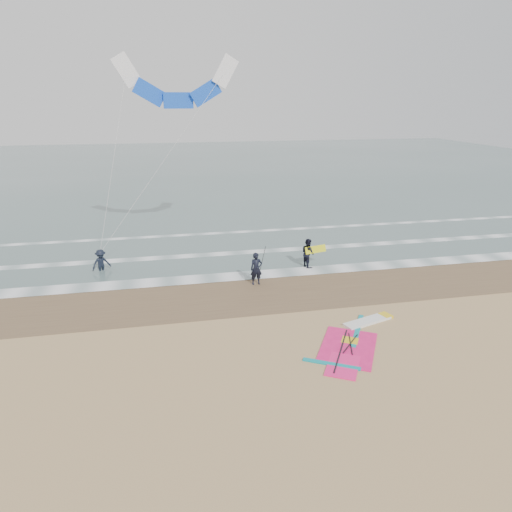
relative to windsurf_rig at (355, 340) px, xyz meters
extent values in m
plane|color=tan|center=(-1.64, -0.67, -0.03)|extent=(120.00, 120.00, 0.00)
cube|color=#47605E|center=(-1.64, 47.33, -0.02)|extent=(120.00, 80.00, 0.02)
cube|color=brown|center=(-1.64, 5.33, -0.03)|extent=(120.00, 5.00, 0.01)
cube|color=white|center=(-1.64, 7.53, 0.00)|extent=(120.00, 1.20, 0.02)
cube|color=white|center=(-1.64, 11.33, 0.00)|extent=(120.00, 0.70, 0.02)
cube|color=white|center=(-1.64, 15.83, 0.00)|extent=(120.00, 0.50, 0.01)
cube|color=white|center=(1.12, 1.32, 0.02)|extent=(2.27, 1.20, 0.11)
cube|color=yellow|center=(2.10, 1.63, 0.03)|extent=(0.54, 0.63, 0.11)
cube|color=#FF2074|center=(-0.47, -0.44, -0.01)|extent=(3.10, 3.42, 0.04)
cube|color=#FF2074|center=(-1.13, -1.59, -0.01)|extent=(1.71, 1.91, 0.04)
cube|color=#0C8C99|center=(0.42, 0.70, -0.01)|extent=(1.58, 2.54, 0.04)
cube|color=#0C8C99|center=(-1.48, -1.41, -0.01)|extent=(1.86, 1.18, 0.04)
cube|color=yellow|center=(-0.20, 0.00, -0.01)|extent=(0.80, 0.77, 0.05)
cylinder|color=black|center=(-0.82, -0.62, 0.01)|extent=(1.64, 2.78, 0.05)
cylinder|color=black|center=(-0.29, -0.27, 0.03)|extent=(1.09, 1.20, 0.04)
cylinder|color=black|center=(-0.29, -0.27, 0.03)|extent=(0.52, 1.52, 0.04)
imported|color=black|center=(-2.58, 6.33, 0.79)|extent=(0.61, 0.41, 1.64)
imported|color=black|center=(0.71, 8.22, 0.78)|extent=(0.79, 0.91, 1.62)
imported|color=black|center=(-10.39, 9.82, 0.75)|extent=(1.17, 0.98, 1.57)
cylinder|color=black|center=(-2.28, 6.33, 1.18)|extent=(0.17, 0.86, 1.82)
cube|color=yellow|center=(1.11, 8.12, 0.99)|extent=(1.30, 0.51, 0.39)
cube|color=white|center=(-8.40, 13.01, 10.28)|extent=(1.60, 0.31, 1.90)
cube|color=blue|center=(-7.25, 13.01, 9.13)|extent=(1.89, 0.35, 1.60)
cube|color=blue|center=(-5.69, 13.01, 8.71)|extent=(1.68, 0.32, 0.88)
cube|color=blue|center=(-4.13, 13.01, 9.13)|extent=(1.89, 0.35, 1.60)
cube|color=white|center=(-2.99, 13.01, 10.28)|extent=(1.60, 0.31, 1.90)
cylinder|color=beige|center=(-9.40, 11.42, 5.63)|extent=(2.02, 3.21, 9.30)
cylinder|color=beige|center=(-6.69, 11.42, 5.63)|extent=(7.42, 3.21, 9.31)
camera|label=1|loc=(-6.86, -14.46, 8.77)|focal=32.00mm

